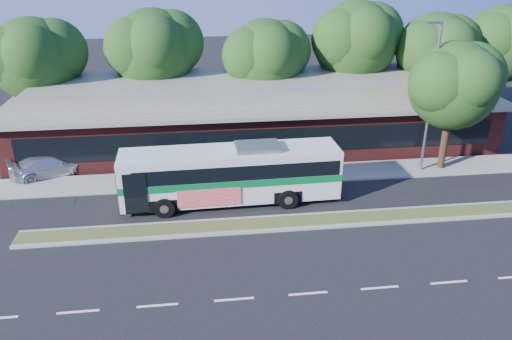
# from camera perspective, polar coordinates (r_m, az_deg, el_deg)

# --- Properties ---
(ground) EXTENTS (120.00, 120.00, 0.00)m
(ground) POSITION_cam_1_polar(r_m,az_deg,el_deg) (24.87, 3.46, -6.87)
(ground) COLOR black
(ground) RESTS_ON ground
(median_strip) EXTENTS (26.00, 1.10, 0.15)m
(median_strip) POSITION_cam_1_polar(r_m,az_deg,el_deg) (25.34, 3.22, -6.03)
(median_strip) COLOR #394C20
(median_strip) RESTS_ON ground
(sidewalk) EXTENTS (44.00, 2.60, 0.12)m
(sidewalk) POSITION_cam_1_polar(r_m,az_deg,el_deg) (30.44, 1.32, -0.63)
(sidewalk) COLOR gray
(sidewalk) RESTS_ON ground
(plaza_building) EXTENTS (33.20, 11.20, 4.45)m
(plaza_building) POSITION_cam_1_polar(r_m,az_deg,el_deg) (35.81, -0.18, 6.76)
(plaza_building) COLOR #501B19
(plaza_building) RESTS_ON ground
(lamp_post) EXTENTS (0.93, 0.18, 9.07)m
(lamp_post) POSITION_cam_1_polar(r_m,az_deg,el_deg) (31.23, 19.35, 8.11)
(lamp_post) COLOR slate
(lamp_post) RESTS_ON ground
(tree_bg_a) EXTENTS (6.47, 5.80, 8.63)m
(tree_bg_a) POSITION_cam_1_polar(r_m,az_deg,el_deg) (38.21, -23.38, 11.73)
(tree_bg_a) COLOR black
(tree_bg_a) RESTS_ON ground
(tree_bg_b) EXTENTS (6.69, 6.00, 9.00)m
(tree_bg_b) POSITION_cam_1_polar(r_m,az_deg,el_deg) (37.77, -11.01, 13.51)
(tree_bg_b) COLOR black
(tree_bg_b) RESTS_ON ground
(tree_bg_c) EXTENTS (6.24, 5.60, 8.26)m
(tree_bg_c) POSITION_cam_1_polar(r_m,az_deg,el_deg) (37.21, 1.61, 12.91)
(tree_bg_c) COLOR black
(tree_bg_c) RESTS_ON ground
(tree_bg_d) EXTENTS (6.91, 6.20, 9.37)m
(tree_bg_d) POSITION_cam_1_polar(r_m,az_deg,el_deg) (39.68, 11.83, 14.34)
(tree_bg_d) COLOR black
(tree_bg_d) RESTS_ON ground
(tree_bg_e) EXTENTS (6.47, 5.80, 8.50)m
(tree_bg_e) POSITION_cam_1_polar(r_m,az_deg,el_deg) (41.18, 20.30, 12.78)
(tree_bg_e) COLOR black
(tree_bg_e) RESTS_ON ground
(tree_bg_f) EXTENTS (6.69, 6.00, 8.92)m
(tree_bg_f) POSITION_cam_1_polar(r_m,az_deg,el_deg) (44.99, 26.82, 12.98)
(tree_bg_f) COLOR black
(tree_bg_f) RESTS_ON ground
(transit_bus) EXTENTS (11.78, 2.98, 3.29)m
(transit_bus) POSITION_cam_1_polar(r_m,az_deg,el_deg) (26.74, -2.80, -0.11)
(transit_bus) COLOR silver
(transit_bus) RESTS_ON ground
(sedan) EXTENTS (5.09, 3.68, 1.37)m
(sedan) POSITION_cam_1_polar(r_m,az_deg,el_deg) (32.87, -22.42, 0.57)
(sedan) COLOR #BBBDC3
(sedan) RESTS_ON ground
(sidewalk_tree) EXTENTS (5.82, 5.22, 7.98)m
(sidewalk_tree) POSITION_cam_1_polar(r_m,az_deg,el_deg) (32.20, 22.18, 9.22)
(sidewalk_tree) COLOR black
(sidewalk_tree) RESTS_ON ground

